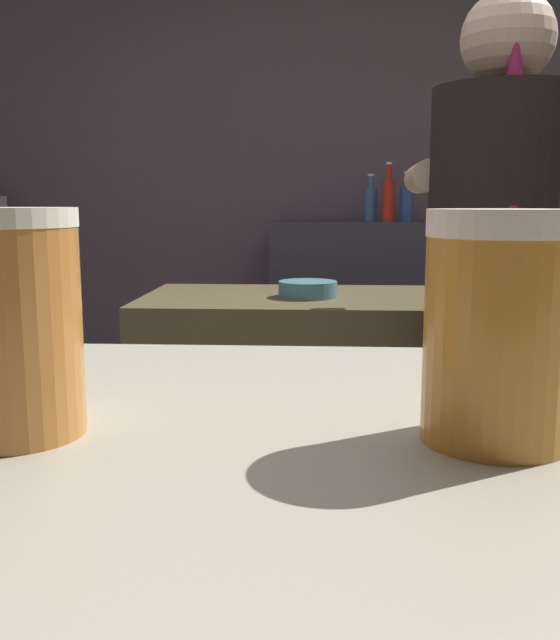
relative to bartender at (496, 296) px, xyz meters
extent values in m
cube|color=#534951|center=(-0.29, 1.88, 0.36)|extent=(5.20, 0.10, 2.70)
cube|color=brown|center=(0.06, 0.46, -0.53)|extent=(2.10, 0.60, 0.93)
cube|color=#333441|center=(-0.29, 1.60, -0.42)|extent=(0.75, 0.36, 1.13)
cube|color=#342F37|center=(0.00, 0.01, -0.52)|extent=(0.28, 0.20, 0.93)
cylinder|color=black|center=(0.00, 0.01, 0.22)|extent=(0.34, 0.34, 0.55)
sphere|color=#CCAD91|center=(0.00, 0.01, 0.60)|extent=(0.22, 0.22, 0.22)
cone|color=#8C1E4C|center=(0.00, -0.09, 0.36)|extent=(0.18, 0.18, 0.49)
cylinder|color=#CCAD91|center=(-0.16, 0.17, 0.29)|extent=(0.10, 0.32, 0.08)
cylinder|color=#CCAD91|center=(0.18, 0.16, 0.29)|extent=(0.10, 0.32, 0.08)
cylinder|color=teal|center=(-0.47, 0.42, -0.04)|extent=(0.18, 0.18, 0.05)
cube|color=silver|center=(0.28, 0.41, -0.06)|extent=(0.24, 0.07, 0.01)
cylinder|color=#C8832E|center=(-0.33, -1.36, 0.15)|extent=(0.08, 0.08, 0.12)
cylinder|color=white|center=(-0.33, -1.36, 0.22)|extent=(0.08, 0.08, 0.02)
cylinder|color=#C67C38|center=(-0.61, -1.37, 0.15)|extent=(0.08, 0.08, 0.12)
cylinder|color=white|center=(-0.61, -1.37, 0.22)|extent=(0.08, 0.08, 0.01)
cylinder|color=red|center=(-0.13, 1.51, 0.23)|extent=(0.05, 0.05, 0.18)
cylinder|color=red|center=(-0.13, 1.51, 0.36)|extent=(0.02, 0.02, 0.07)
cylinder|color=white|center=(-0.13, 1.51, 0.40)|extent=(0.03, 0.03, 0.01)
cylinder|color=#3B549D|center=(-0.03, 1.63, 0.22)|extent=(0.06, 0.06, 0.16)
cylinder|color=#3B549D|center=(-0.03, 1.63, 0.33)|extent=(0.03, 0.03, 0.06)
cylinder|color=silver|center=(-0.03, 1.63, 0.36)|extent=(0.03, 0.03, 0.01)
cylinder|color=#3A5F90|center=(-0.20, 1.64, 0.22)|extent=(0.06, 0.06, 0.15)
cylinder|color=#3A5F90|center=(-0.20, 1.64, 0.32)|extent=(0.03, 0.03, 0.06)
cylinder|color=silver|center=(-0.20, 1.64, 0.35)|extent=(0.03, 0.03, 0.01)
camera|label=1|loc=(-0.43, -1.76, 0.23)|focal=39.78mm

